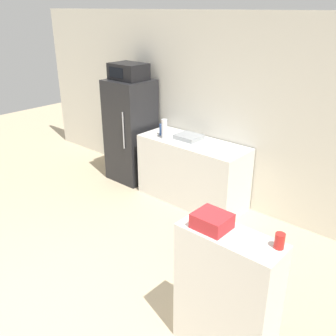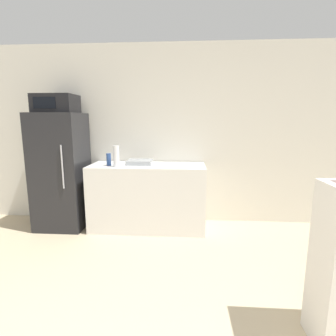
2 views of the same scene
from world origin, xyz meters
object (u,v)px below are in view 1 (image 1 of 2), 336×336
(jar, at_px, (280,241))
(bottle_tall, at_px, (164,129))
(basket, at_px, (212,221))
(refrigerator, at_px, (131,131))
(bottle_short, at_px, (162,130))
(microwave, at_px, (128,71))

(jar, bearing_deg, bottle_tall, 146.71)
(bottle_tall, relative_size, basket, 1.08)
(refrigerator, xyz_separation_m, bottle_tall, (0.84, -0.14, 0.24))
(refrigerator, height_order, bottle_short, refrigerator)
(refrigerator, relative_size, bottle_short, 9.76)
(microwave, height_order, bottle_tall, microwave)
(bottle_tall, height_order, bottle_short, bottle_tall)
(basket, distance_m, jar, 0.50)
(basket, bearing_deg, bottle_tall, 139.33)
(microwave, xyz_separation_m, bottle_short, (0.71, -0.06, -0.75))
(basket, bearing_deg, jar, 10.82)
(microwave, relative_size, jar, 4.74)
(refrigerator, distance_m, basket, 3.48)
(refrigerator, xyz_separation_m, basket, (2.89, -1.90, 0.38))
(bottle_tall, distance_m, jar, 3.04)
(jar, bearing_deg, basket, -169.18)
(bottle_tall, bearing_deg, jar, -33.29)
(bottle_tall, xyz_separation_m, basket, (2.05, -1.76, 0.14))
(basket, bearing_deg, bottle_short, 139.77)
(microwave, relative_size, bottle_tall, 1.92)
(refrigerator, height_order, microwave, microwave)
(microwave, bearing_deg, refrigerator, 71.30)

